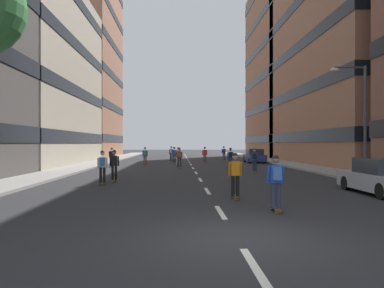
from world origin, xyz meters
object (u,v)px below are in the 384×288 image
at_px(skater_13, 235,173).
at_px(parked_car_mid, 381,178).
at_px(skater_11, 145,155).
at_px(skater_0, 205,154).
at_px(streetlamp_right, 359,109).
at_px(skater_1, 114,164).
at_px(skater_7, 178,155).
at_px(skater_10, 179,156).
at_px(skater_2, 254,159).
at_px(skater_3, 171,153).
at_px(skater_6, 276,179).
at_px(skater_8, 112,156).
at_px(skater_12, 102,165).
at_px(skater_4, 224,152).
at_px(skater_9, 174,154).
at_px(parked_car_near, 254,156).
at_px(skater_5, 231,157).

bearing_deg(skater_13, parked_car_mid, 8.20).
height_order(skater_11, skater_13, same).
bearing_deg(skater_13, skater_0, 88.40).
height_order(streetlamp_right, skater_1, streetlamp_right).
bearing_deg(skater_7, skater_10, -88.25).
xyz_separation_m(skater_2, skater_10, (-5.54, 4.55, 0.00)).
bearing_deg(parked_car_mid, skater_3, 108.09).
xyz_separation_m(skater_0, skater_6, (0.17, -27.47, 0.03)).
bearing_deg(skater_8, parked_car_mid, -51.13).
relative_size(streetlamp_right, skater_12, 3.65).
relative_size(parked_car_mid, skater_6, 2.47).
bearing_deg(skater_4, skater_8, -131.57).
distance_m(parked_car_mid, skater_1, 13.30).
bearing_deg(skater_13, skater_3, 95.82).
distance_m(skater_4, skater_11, 13.69).
bearing_deg(streetlamp_right, parked_car_mid, -109.00).
height_order(skater_3, skater_9, same).
height_order(skater_3, skater_8, same).
xyz_separation_m(parked_car_mid, skater_9, (-8.90, 23.63, 0.32)).
relative_size(parked_car_near, skater_10, 2.47).
distance_m(skater_1, skater_7, 14.25).
bearing_deg(skater_13, skater_6, -71.81).
relative_size(parked_car_near, skater_9, 2.47).
xyz_separation_m(skater_7, skater_10, (0.09, -3.06, 0.00)).
xyz_separation_m(skater_8, skater_10, (6.10, -1.73, 0.03)).
distance_m(skater_3, skater_4, 7.32).
relative_size(parked_car_near, skater_11, 2.47).
relative_size(parked_car_near, skater_6, 2.47).
bearing_deg(skater_3, parked_car_near, -20.90).
bearing_deg(skater_0, skater_10, -109.90).
bearing_deg(skater_12, skater_13, -38.97).
height_order(streetlamp_right, skater_8, streetlamp_right).
bearing_deg(skater_8, skater_6, -67.21).
bearing_deg(skater_8, skater_0, 33.80).
height_order(skater_7, skater_13, same).
relative_size(skater_4, skater_11, 1.00).
xyz_separation_m(skater_6, skater_8, (-9.04, 21.53, -0.03)).
bearing_deg(skater_4, skater_9, -129.06).
bearing_deg(skater_8, skater_12, -81.62).
bearing_deg(skater_10, skater_9, 93.90).
xyz_separation_m(parked_car_mid, skater_4, (-2.59, 31.40, 0.32)).
xyz_separation_m(skater_12, skater_13, (6.12, -4.95, -0.03)).
relative_size(skater_5, skater_13, 1.00).
relative_size(skater_0, skater_7, 1.00).
distance_m(skater_2, skater_12, 12.27).
xyz_separation_m(skater_10, skater_12, (-4.04, -12.21, 0.00)).
xyz_separation_m(streetlamp_right, skater_4, (-4.55, 25.72, -3.12)).
xyz_separation_m(skater_2, skater_9, (-6.05, 11.93, 0.00)).
bearing_deg(skater_3, skater_8, -116.19).
xyz_separation_m(parked_car_near, skater_13, (-6.32, -25.87, 0.29)).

